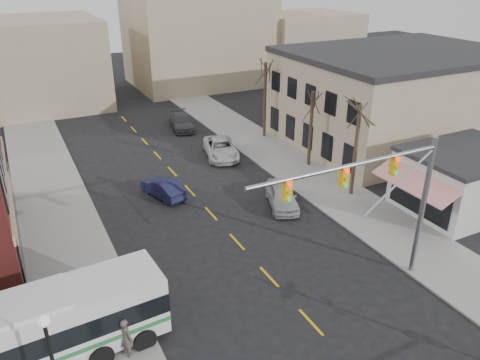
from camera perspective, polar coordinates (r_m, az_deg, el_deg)
name	(u,v)px	position (r m, az deg, el deg)	size (l,w,h in m)	color
ground	(336,350)	(22.68, 11.66, -19.65)	(160.00, 160.00, 0.00)	black
sidewalk_west	(54,206)	(35.74, -21.68, -2.93)	(5.00, 60.00, 0.12)	gray
sidewalk_east	(283,159)	(41.15, 5.25, 2.52)	(5.00, 60.00, 0.12)	gray
tan_building	(397,96)	(47.40, 18.62, 9.72)	(20.30, 15.30, 8.50)	tan
awning_shop	(463,180)	(35.69, 25.58, 0.06)	(9.74, 6.20, 4.30)	beige
tree_east_a	(355,151)	(34.50, 13.89, 3.46)	(0.28, 0.28, 6.75)	#382B21
tree_east_b	(311,129)	(39.16, 8.61, 6.17)	(0.28, 0.28, 6.30)	#382B21
tree_east_c	(265,100)	(45.57, 3.06, 9.70)	(0.28, 0.28, 7.20)	#382B21
transit_bus	(9,340)	(22.09, -26.34, -17.12)	(13.03, 3.66, 3.31)	silver
traffic_signal_mast	(385,190)	(23.65, 17.22, -1.15)	(10.63, 0.30, 8.00)	gray
street_lamp	(49,347)	(18.71, -22.22, -18.34)	(0.44, 0.44, 4.74)	black
car_a	(282,196)	(33.12, 5.13, -1.93)	(1.86, 4.62, 1.57)	#A1A2A6
car_b	(163,188)	(34.82, -9.35, -0.97)	(1.44, 4.14, 1.36)	#161838
car_c	(221,148)	(41.53, -2.36, 3.88)	(2.58, 5.60, 1.56)	#BBBBBB
car_d	(182,122)	(49.15, -7.13, 7.07)	(2.07, 5.09, 1.48)	#49484E
pedestrian_near	(126,337)	(21.79, -13.70, -18.14)	(0.72, 0.47, 1.96)	#534542
pedestrian_far	(70,310)	(24.05, -20.04, -14.66)	(0.85, 0.66, 1.75)	#2F3553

